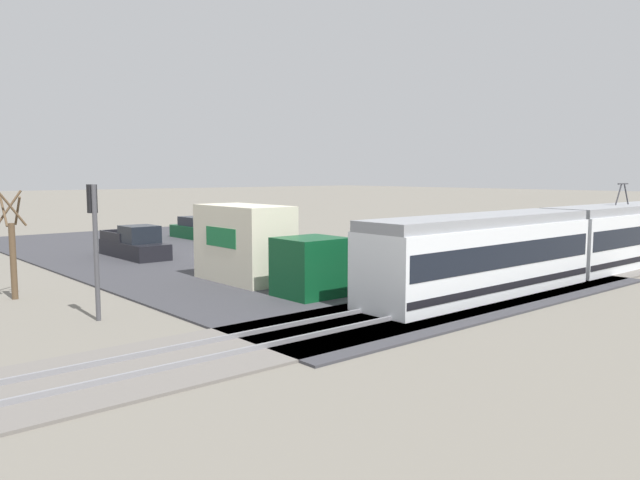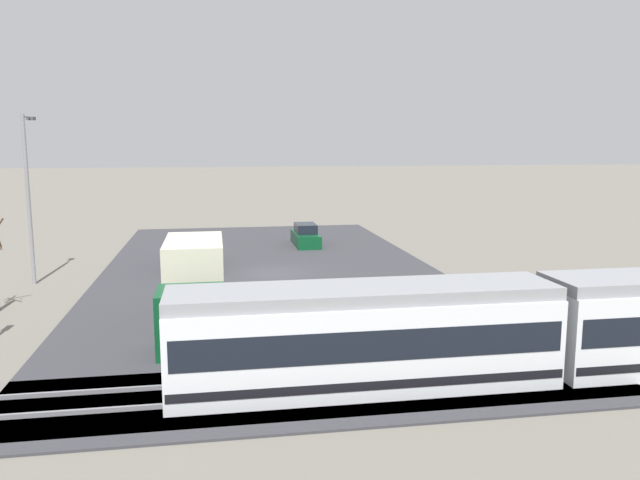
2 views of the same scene
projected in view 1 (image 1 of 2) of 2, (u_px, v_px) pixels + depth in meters
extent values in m
plane|color=slate|center=(224.00, 256.00, 37.54)|extent=(320.00, 320.00, 0.00)
cube|color=#38383D|center=(224.00, 255.00, 37.54)|extent=(19.80, 40.66, 0.08)
cube|color=slate|center=(461.00, 299.00, 24.35)|extent=(57.96, 4.40, 0.08)
cube|color=gray|center=(447.00, 294.00, 24.89)|extent=(56.80, 0.10, 0.14)
cube|color=gray|center=(477.00, 299.00, 23.80)|extent=(56.80, 0.10, 0.14)
cube|color=white|center=(620.00, 239.00, 33.07)|extent=(12.12, 2.73, 2.81)
cube|color=black|center=(620.00, 232.00, 33.03)|extent=(11.75, 2.76, 0.94)
cube|color=black|center=(619.00, 255.00, 33.16)|extent=(12.00, 2.77, 0.27)
cube|color=gray|center=(622.00, 209.00, 32.90)|extent=(12.12, 2.51, 0.40)
cube|color=white|center=(481.00, 260.00, 25.01)|extent=(12.12, 2.73, 2.81)
cube|color=black|center=(481.00, 251.00, 24.97)|extent=(11.75, 2.76, 0.94)
cube|color=black|center=(481.00, 281.00, 25.10)|extent=(12.00, 2.77, 0.27)
cube|color=gray|center=(482.00, 220.00, 24.84)|extent=(12.12, 2.51, 0.40)
cylinder|color=#2D2D33|center=(626.00, 194.00, 33.11)|extent=(0.66, 0.07, 1.15)
cylinder|color=#2D2D33|center=(619.00, 194.00, 32.53)|extent=(0.66, 0.07, 1.15)
cube|color=#2D2D33|center=(623.00, 184.00, 32.76)|extent=(1.10, 0.08, 0.06)
cube|color=#0C4723|center=(310.00, 267.00, 24.70)|extent=(2.45, 2.28, 2.33)
cube|color=beige|center=(244.00, 243.00, 28.20)|extent=(2.45, 4.84, 3.43)
cube|color=#196B38|center=(221.00, 237.00, 27.36)|extent=(0.02, 2.42, 0.86)
cube|color=black|center=(134.00, 249.00, 36.33)|extent=(1.97, 5.71, 0.91)
cube|color=black|center=(140.00, 234.00, 35.62)|extent=(1.81, 1.94, 0.98)
cube|color=black|center=(110.00, 236.00, 36.57)|extent=(0.12, 2.86, 0.53)
cube|color=black|center=(140.00, 234.00, 37.74)|extent=(0.12, 2.86, 0.53)
cube|color=black|center=(115.00, 234.00, 38.32)|extent=(1.81, 0.23, 0.53)
cube|color=red|center=(102.00, 242.00, 37.94)|extent=(0.14, 0.04, 0.18)
cube|color=#0C4723|center=(194.00, 232.00, 46.94)|extent=(1.71, 4.53, 0.93)
cube|color=black|center=(194.00, 221.00, 46.85)|extent=(1.47, 2.35, 0.68)
cylinder|color=#47474C|center=(96.00, 253.00, 20.74)|extent=(0.16, 0.16, 4.57)
cube|color=black|center=(92.00, 199.00, 20.69)|extent=(0.28, 0.22, 0.95)
sphere|color=red|center=(90.00, 189.00, 20.74)|extent=(0.18, 0.18, 0.18)
sphere|color=#3C2C06|center=(91.00, 199.00, 20.78)|extent=(0.18, 0.18, 0.18)
sphere|color=black|center=(91.00, 208.00, 20.81)|extent=(0.18, 0.18, 0.18)
cylinder|color=brown|center=(13.00, 261.00, 24.41)|extent=(0.24, 0.24, 3.00)
cylinder|color=brown|center=(4.00, 211.00, 24.04)|extent=(0.09, 0.85, 1.16)
cylinder|color=brown|center=(12.00, 209.00, 24.00)|extent=(1.02, 0.09, 1.40)
cylinder|color=brown|center=(18.00, 211.00, 24.36)|extent=(0.09, 0.85, 1.16)
cylinder|color=brown|center=(9.00, 208.00, 24.38)|extent=(1.02, 0.09, 1.40)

